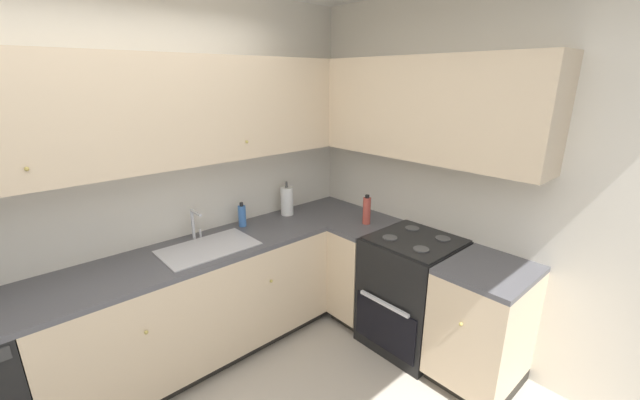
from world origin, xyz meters
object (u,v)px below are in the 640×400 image
at_px(soap_bottle, 242,216).
at_px(paper_towel_roll, 287,201).
at_px(oven_range, 412,291).
at_px(oil_bottle, 367,210).

height_order(soap_bottle, paper_towel_roll, paper_towel_roll).
relative_size(oven_range, oil_bottle, 4.17).
xyz_separation_m(oven_range, soap_bottle, (-0.81, 1.12, 0.52)).
bearing_deg(oil_bottle, paper_towel_roll, 119.70).
bearing_deg(paper_towel_roll, oil_bottle, -60.30).
distance_m(oven_range, soap_bottle, 1.48).
height_order(paper_towel_roll, oil_bottle, paper_towel_roll).
bearing_deg(soap_bottle, oil_bottle, -38.79).
bearing_deg(soap_bottle, paper_towel_roll, -2.59).
bearing_deg(oven_range, soap_bottle, 126.06).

